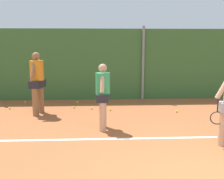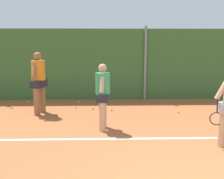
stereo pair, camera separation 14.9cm
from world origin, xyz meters
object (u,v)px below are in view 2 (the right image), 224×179
tennis_ball_4 (12,108)px  tennis_ball_6 (93,108)px  player_midcourt (103,93)px  tennis_ball_0 (178,112)px  player_backcourt_far (39,80)px  tennis_ball_1 (28,102)px  tennis_ball_2 (223,135)px  tennis_ball_7 (80,102)px  tennis_ball_3 (112,110)px  tennis_ball_5 (76,107)px

tennis_ball_4 → tennis_ball_6: 2.70m
player_midcourt → tennis_ball_0: player_midcourt is taller
tennis_ball_6 → player_backcourt_far: bearing=-162.0°
tennis_ball_1 → tennis_ball_6: (2.43, -1.06, 0.00)m
tennis_ball_1 → tennis_ball_6: size_ratio=1.00×
tennis_ball_2 → tennis_ball_7: 5.24m
tennis_ball_6 → tennis_ball_3: bearing=-20.3°
player_midcourt → tennis_ball_7: player_midcourt is taller
tennis_ball_4 → tennis_ball_7: same height
tennis_ball_0 → tennis_ball_4: (-5.39, 0.69, 0.00)m
tennis_ball_3 → tennis_ball_7: same height
player_backcourt_far → tennis_ball_2: 5.34m
player_backcourt_far → tennis_ball_7: 2.12m
player_midcourt → tennis_ball_3: player_midcourt is taller
player_midcourt → tennis_ball_4: (-3.05, 2.23, -0.89)m
player_midcourt → tennis_ball_5: (-0.93, 2.27, -0.89)m
player_midcourt → tennis_ball_4: bearing=58.3°
tennis_ball_2 → tennis_ball_1: bearing=145.7°
player_midcourt → player_backcourt_far: (-1.95, 1.56, 0.13)m
tennis_ball_0 → tennis_ball_4: 5.43m
tennis_ball_2 → tennis_ball_5: 4.75m
tennis_ball_0 → tennis_ball_2: 2.25m
player_midcourt → player_backcourt_far: 2.50m
player_backcourt_far → tennis_ball_6: size_ratio=28.59×
tennis_ball_0 → tennis_ball_7: same height
player_midcourt → tennis_ball_3: bearing=-3.6°
tennis_ball_1 → tennis_ball_5: (1.84, -0.87, 0.00)m
player_midcourt → tennis_ball_2: (2.80, -0.66, -0.89)m
tennis_ball_2 → tennis_ball_7: (-3.68, 3.73, 0.00)m
tennis_ball_1 → tennis_ball_7: size_ratio=1.00×
tennis_ball_5 → tennis_ball_6: same height
player_backcourt_far → tennis_ball_3: bearing=110.9°
tennis_ball_1 → tennis_ball_6: same height
tennis_ball_6 → tennis_ball_7: same height
tennis_ball_4 → tennis_ball_5: (2.11, 0.05, 0.00)m
tennis_ball_1 → tennis_ball_5: size_ratio=1.00×
player_backcourt_far → tennis_ball_7: bearing=157.9°
tennis_ball_3 → tennis_ball_6: bearing=159.7°
player_midcourt → player_backcourt_far: player_backcourt_far is taller
player_midcourt → tennis_ball_6: (-0.35, 2.08, -0.89)m
tennis_ball_0 → tennis_ball_1: (-5.12, 1.60, 0.00)m
tennis_ball_3 → tennis_ball_4: size_ratio=1.00×
tennis_ball_3 → tennis_ball_7: size_ratio=1.00×
tennis_ball_6 → tennis_ball_7: size_ratio=1.00×
tennis_ball_6 → tennis_ball_2: bearing=-41.1°
tennis_ball_5 → tennis_ball_7: same height
player_midcourt → tennis_ball_1: 4.29m
tennis_ball_2 → tennis_ball_3: 3.57m
tennis_ball_2 → tennis_ball_7: bearing=134.6°
player_backcourt_far → tennis_ball_5: size_ratio=28.59×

